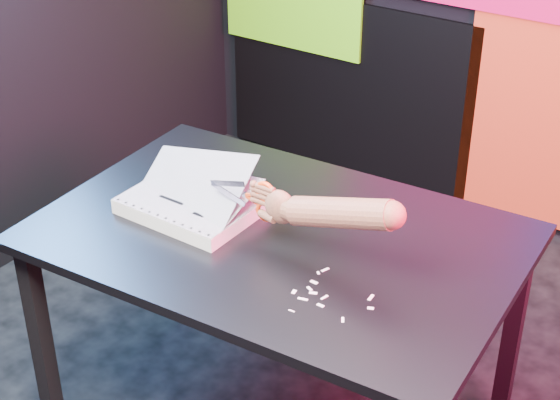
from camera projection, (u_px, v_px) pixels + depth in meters
The scene contains 7 objects.
room at pixel (322, 10), 2.20m from camera, with size 3.01×3.01×2.71m.
backdrop at pixel (526, 16), 3.42m from camera, with size 2.88×0.05×2.08m.
work_table at pixel (278, 256), 2.44m from camera, with size 1.37×0.96×0.75m.
printout_stack at pixel (191, 204), 2.48m from camera, with size 0.39×0.28×0.20m.
scissors at pixel (261, 200), 2.29m from camera, with size 0.22×0.01×0.12m.
hand_forearm at pixel (331, 212), 2.17m from camera, with size 0.45×0.08×0.17m.
paper_clippings at pixel (324, 294), 2.14m from camera, with size 0.21×0.21×0.00m.
Camera 1 is at (1.12, -1.84, 2.03)m, focal length 55.00 mm.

